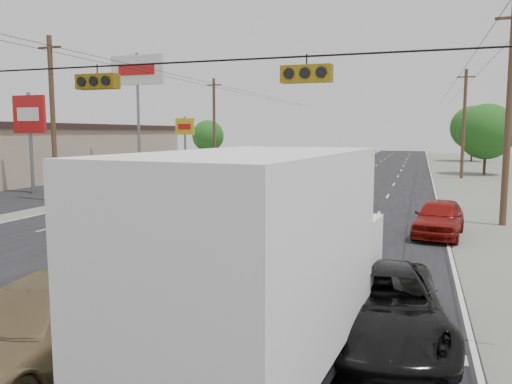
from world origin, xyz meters
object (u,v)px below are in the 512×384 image
utility_pole_left_c (214,124)px  queue_car_a (268,214)px  pole_sign_far (185,131)px  utility_pole_right_b (509,114)px  queue_car_b (337,229)px  tree_left_far (208,136)px  utility_pole_left_b (53,118)px  oncoming_far (256,186)px  pole_sign_billboard (137,78)px  tan_sedan (41,326)px  tree_right_mid (486,132)px  box_truck (267,263)px  black_suv (382,306)px  queue_car_c (313,202)px  queue_car_e (439,218)px  tree_right_far (473,128)px  pole_sign_mid (30,120)px  oncoming_near (132,207)px  red_sedan (172,246)px  utility_pole_right_c (464,123)px

utility_pole_left_c → queue_car_a: bearing=-62.9°
pole_sign_far → utility_pole_right_b: bearing=-41.3°
queue_car_b → utility_pole_right_b: bearing=37.4°
tree_left_far → pole_sign_far: bearing=-73.3°
utility_pole_left_b → oncoming_far: size_ratio=2.06×
utility_pole_left_c → queue_car_b: bearing=-59.9°
pole_sign_billboard → pole_sign_far: (-1.50, 12.00, -4.46)m
tan_sedan → oncoming_far: (-4.00, 24.56, -0.12)m
queue_car_a → utility_pole_right_b: bearing=23.1°
tree_right_mid → tan_sedan: size_ratio=1.31×
utility_pole_left_b → box_truck: (18.82, -17.17, -3.07)m
utility_pole_left_b → black_suv: 25.89m
oncoming_far → box_truck: bearing=101.6°
box_truck → oncoming_far: box_truck is taller
black_suv → queue_car_c: size_ratio=1.13×
tan_sedan → queue_car_b: tan_sedan is taller
queue_car_c → queue_car_e: (6.09, -3.89, 0.11)m
utility_pole_left_b → pole_sign_billboard: (-2.00, 13.00, 3.76)m
utility_pole_left_b → tree_right_far: (28.50, 55.00, -0.15)m
pole_sign_mid → tree_right_far: tree_right_far is taller
box_truck → oncoming_near: (-10.69, 12.70, -1.37)m
pole_sign_far → queue_car_a: (18.43, -29.21, -3.75)m
red_sedan → pole_sign_mid: bearing=144.9°
tree_right_far → pole_sign_billboard: bearing=-126.0°
tree_right_far → queue_car_e: 59.02m
utility_pole_left_b → red_sedan: bearing=-39.1°
box_truck → red_sedan: (-4.92, 5.87, -1.33)m
tree_left_far → queue_car_b: 58.83m
utility_pole_right_b → pole_sign_mid: utility_pole_right_b is taller
utility_pole_right_c → tree_right_far: bearing=83.3°
utility_pole_right_b → pole_sign_billboard: bearing=154.3°
pole_sign_billboard → pole_sign_far: 12.89m
utility_pole_left_c → queue_car_e: 36.34m
tree_right_far → oncoming_far: size_ratio=1.68×
utility_pole_left_b → queue_car_e: size_ratio=2.24×
utility_pole_left_b → box_truck: size_ratio=1.24×
tree_right_far → queue_car_a: 60.90m
queue_car_a → tree_left_far: bearing=116.8°
utility_pole_right_b → red_sedan: utility_pole_right_b is taller
black_suv → tree_left_far: bearing=109.9°
pole_sign_mid → queue_car_b: bearing=-23.0°
box_truck → queue_car_e: box_truck is taller
pole_sign_mid → tree_left_far: pole_sign_mid is taller
utility_pole_right_b → red_sedan: bearing=-134.5°
box_truck → utility_pole_left_b: bearing=143.0°
pole_sign_far → queue_car_c: pole_sign_far is taller
utility_pole_left_b → utility_pole_right_b: (25.00, 0.00, 0.00)m
tree_right_mid → pole_sign_mid: bearing=-139.8°
pole_sign_far → tree_right_mid: tree_right_mid is taller
utility_pole_left_c → tan_sedan: size_ratio=1.83×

